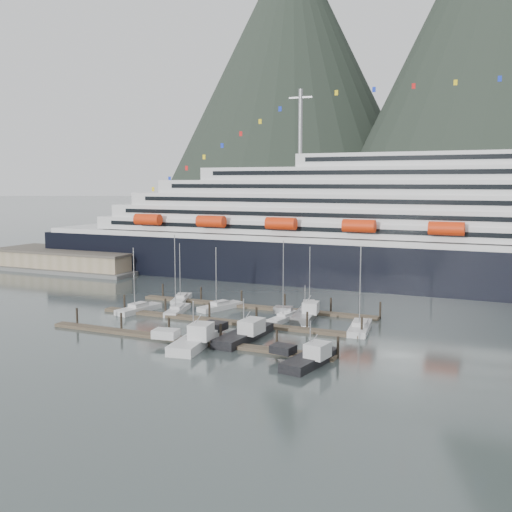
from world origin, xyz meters
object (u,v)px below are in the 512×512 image
at_px(trawler_b, 193,341).
at_px(sailboat_e, 181,299).
at_px(cruise_ship, 468,235).
at_px(sailboat_h, 360,328).
at_px(warehouse, 71,261).
at_px(trawler_d, 309,358).
at_px(sailboat_a, 139,310).
at_px(sailboat_c, 220,307).
at_px(trawler_c, 243,334).
at_px(trawler_e, 304,314).
at_px(sailboat_d, 286,318).
at_px(sailboat_b, 177,310).
at_px(sailboat_g, 309,306).

bearing_deg(trawler_b, sailboat_e, 25.70).
height_order(cruise_ship, sailboat_h, cruise_ship).
relative_size(warehouse, trawler_d, 4.08).
distance_m(sailboat_a, sailboat_c, 15.12).
bearing_deg(warehouse, trawler_b, -37.70).
xyz_separation_m(cruise_ship, trawler_d, (-13.67, -68.12, -11.19)).
bearing_deg(trawler_b, cruise_ship, -33.69).
bearing_deg(trawler_c, trawler_e, -10.06).
bearing_deg(trawler_d, trawler_e, 30.42).
bearing_deg(warehouse, sailboat_h, -21.29).
distance_m(sailboat_d, trawler_b, 22.37).
height_order(sailboat_b, sailboat_e, sailboat_b).
xyz_separation_m(sailboat_b, trawler_c, (19.12, -12.14, 0.47)).
height_order(sailboat_g, trawler_d, sailboat_g).
height_order(trawler_d, trawler_e, trawler_e).
height_order(warehouse, trawler_b, trawler_b).
height_order(sailboat_d, trawler_e, sailboat_d).
xyz_separation_m(cruise_ship, trawler_c, (-27.01, -60.44, -11.15)).
height_order(sailboat_a, sailboat_e, sailboat_a).
height_order(warehouse, trawler_e, trawler_e).
relative_size(trawler_d, trawler_e, 1.07).
distance_m(sailboat_h, trawler_d, 20.17).
relative_size(cruise_ship, trawler_e, 19.85).
relative_size(warehouse, sailboat_a, 3.67).
relative_size(sailboat_c, sailboat_e, 1.01).
distance_m(warehouse, sailboat_e, 57.36).
distance_m(trawler_c, trawler_d, 15.39).
distance_m(warehouse, trawler_b, 88.70).
xyz_separation_m(sailboat_a, trawler_c, (26.02, -9.79, 0.47)).
xyz_separation_m(sailboat_e, trawler_b, (19.07, -28.25, 0.54)).
distance_m(sailboat_h, trawler_b, 27.58).
bearing_deg(sailboat_a, sailboat_b, -61.47).
xyz_separation_m(warehouse, trawler_b, (70.17, -54.24, -1.30)).
xyz_separation_m(sailboat_e, sailboat_h, (38.90, -9.08, 0.04)).
height_order(sailboat_e, trawler_e, sailboat_e).
bearing_deg(trawler_d, sailboat_d, 37.65).
height_order(sailboat_c, trawler_d, sailboat_c).
xyz_separation_m(sailboat_b, trawler_e, (23.08, 4.51, 0.44)).
bearing_deg(sailboat_b, sailboat_d, -96.67).
bearing_deg(trawler_e, sailboat_c, 76.33).
bearing_deg(cruise_ship, sailboat_a, -136.31).
bearing_deg(sailboat_h, sailboat_a, 86.03).
bearing_deg(trawler_c, sailboat_d, -1.48).
bearing_deg(sailboat_h, trawler_b, 126.37).
distance_m(sailboat_b, trawler_d, 38.03).
bearing_deg(sailboat_h, sailboat_d, 72.62).
bearing_deg(sailboat_e, cruise_ship, -71.74).
xyz_separation_m(sailboat_e, trawler_c, (23.92, -21.50, 0.49)).
bearing_deg(sailboat_c, sailboat_a, 142.41).
height_order(sailboat_b, sailboat_d, sailboat_b).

